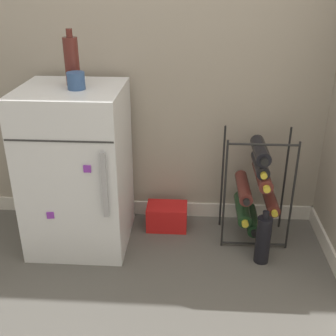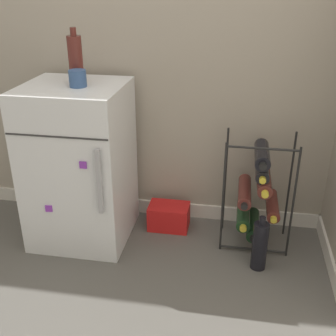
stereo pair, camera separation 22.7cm
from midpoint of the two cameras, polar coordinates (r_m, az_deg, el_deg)
The scene contains 8 objects.
ground_plane at distance 2.24m, azimuth -0.84°, elevation -13.90°, with size 14.00×14.00×0.00m, color #56544F.
wall_back at distance 2.36m, azimuth 1.94°, elevation 20.96°, with size 6.95×0.07×2.50m.
mini_fridge at distance 2.34m, azimuth -9.16°, elevation 0.38°, with size 0.52×0.53×0.89m.
wine_rack at distance 2.36m, azimuth 14.66°, elevation -3.21°, with size 0.37×0.33×0.64m.
soda_box at distance 2.54m, azimuth 2.69°, elevation -6.63°, with size 0.24×0.16×0.15m.
fridge_top_cup at distance 2.14m, azimuth -9.14°, elevation 11.85°, with size 0.09×0.09×0.08m.
fridge_top_bottle at distance 2.22m, azimuth -9.50°, elevation 14.36°, with size 0.07×0.07×0.27m.
loose_bottle_floor at distance 2.26m, azimuth 15.21°, elevation -10.17°, with size 0.08×0.08×0.30m.
Camera 2 is at (0.44, -1.70, 1.40)m, focal length 45.00 mm.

